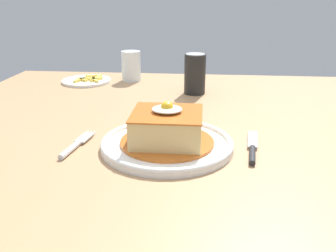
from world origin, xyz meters
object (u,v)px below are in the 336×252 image
object	(u,v)px
main_plate	(167,143)
fork	(75,146)
soda_can	(195,74)
drinking_glass	(131,68)
knife	(252,150)
side_plate_fries	(87,81)

from	to	relation	value
main_plate	fork	world-z (taller)	main_plate
soda_can	drinking_glass	distance (m)	0.27
main_plate	knife	world-z (taller)	main_plate
side_plate_fries	soda_can	bearing A→B (deg)	-16.40
main_plate	knife	size ratio (longest dim) A/B	1.64
drinking_glass	soda_can	bearing A→B (deg)	-33.41
main_plate	drinking_glass	distance (m)	0.61
drinking_glass	side_plate_fries	size ratio (longest dim) A/B	0.62
knife	side_plate_fries	size ratio (longest dim) A/B	0.97
fork	side_plate_fries	world-z (taller)	side_plate_fries
main_plate	drinking_glass	world-z (taller)	drinking_glass
knife	soda_can	world-z (taller)	soda_can
knife	drinking_glass	bearing A→B (deg)	121.01
knife	drinking_glass	distance (m)	0.69
main_plate	drinking_glass	xyz separation A→B (m)	(-0.18, 0.58, 0.04)
fork	knife	size ratio (longest dim) A/B	0.86
main_plate	knife	xyz separation A→B (m)	(0.17, -0.01, -0.00)
fork	drinking_glass	distance (m)	0.60
main_plate	fork	distance (m)	0.19
soda_can	side_plate_fries	world-z (taller)	soda_can
soda_can	side_plate_fries	bearing A→B (deg)	163.60
soda_can	main_plate	bearing A→B (deg)	-96.08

